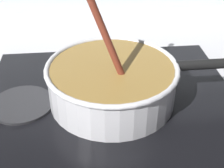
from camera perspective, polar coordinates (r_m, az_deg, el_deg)
The scene contains 4 objects.
hob_plate at distance 0.72m, azimuth 0.00°, elevation -3.19°, with size 0.56×0.48×0.01m, color black.
burner_ring at distance 0.71m, azimuth 0.00°, elevation -2.55°, with size 0.16×0.16×0.01m, color #592D0C.
spare_burner at distance 0.72m, azimuth -15.70°, elevation -3.45°, with size 0.14×0.14×0.01m, color #262628.
cooking_pan at distance 0.69m, azimuth 0.11°, elevation 0.40°, with size 0.44×0.28×0.35m.
Camera 1 is at (-0.03, -0.37, 0.44)m, focal length 51.38 mm.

